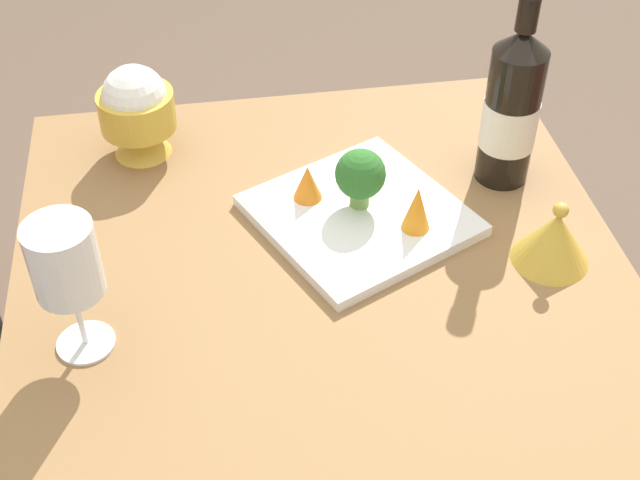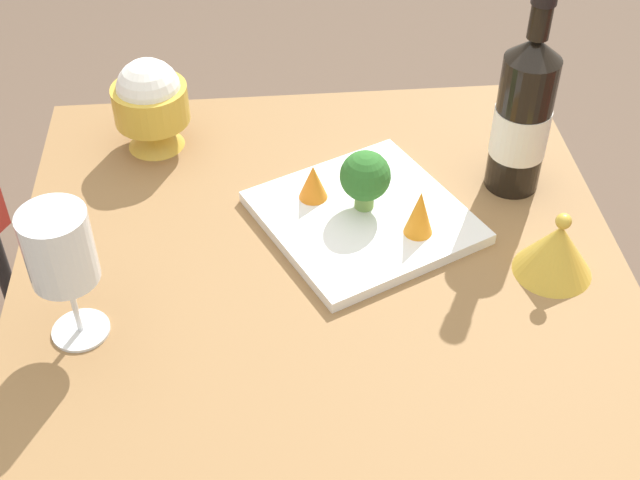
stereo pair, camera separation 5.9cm
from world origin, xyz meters
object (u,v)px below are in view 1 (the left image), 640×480
wine_glass (65,263)px  carrot_garnish_left (308,182)px  carrot_garnish_right (417,208)px  wine_bottle (512,107)px  serving_plate (360,215)px  broccoli_floret (360,175)px  rice_bowl (137,110)px  rice_bowl_lid (554,238)px

wine_glass → carrot_garnish_left: wine_glass is taller
carrot_garnish_left → carrot_garnish_right: 0.16m
carrot_garnish_right → wine_bottle: bearing=35.6°
serving_plate → carrot_garnish_right: (0.07, -0.04, 0.04)m
wine_bottle → broccoli_floret: wine_bottle is taller
rice_bowl → serving_plate: bearing=-35.5°
rice_bowl_lid → wine_bottle: bearing=92.0°
carrot_garnish_right → wine_glass: bearing=-163.7°
broccoli_floret → carrot_garnish_right: bearing=-42.6°
wine_glass → broccoli_floret: size_ratio=2.09×
carrot_garnish_left → carrot_garnish_right: carrot_garnish_right is taller
wine_bottle → carrot_garnish_right: (-0.15, -0.11, -0.07)m
rice_bowl_lid → broccoli_floret: 0.26m
rice_bowl → carrot_garnish_left: bearing=-36.5°
broccoli_floret → carrot_garnish_right: broccoli_floret is taller
wine_glass → rice_bowl: bearing=79.5°
wine_bottle → serving_plate: wine_bottle is taller
serving_plate → carrot_garnish_right: size_ratio=5.05×
wine_bottle → carrot_garnish_left: wine_bottle is taller
serving_plate → carrot_garnish_left: bearing=148.4°
wine_bottle → rice_bowl: bearing=164.5°
rice_bowl → rice_bowl_lid: 0.61m
carrot_garnish_right → rice_bowl_lid: bearing=-24.1°
rice_bowl → rice_bowl_lid: rice_bowl is taller
wine_bottle → broccoli_floret: size_ratio=3.50×
carrot_garnish_left → rice_bowl: bearing=143.5°
serving_plate → wine_bottle: bearing=16.6°
broccoli_floret → carrot_garnish_left: size_ratio=1.66×
broccoli_floret → carrot_garnish_left: 0.08m
rice_bowl → wine_bottle: bearing=-15.5°
rice_bowl → broccoli_floret: rice_bowl is taller
wine_bottle → broccoli_floret: 0.23m
carrot_garnish_left → carrot_garnish_right: bearing=-33.2°
wine_bottle → serving_plate: (-0.22, -0.07, -0.11)m
rice_bowl_lid → serving_plate: (-0.23, 0.12, -0.03)m
rice_bowl_lid → carrot_garnish_left: (-0.29, 0.16, 0.00)m
rice_bowl_lid → broccoli_floret: size_ratio=1.17×
rice_bowl_lid → wine_glass: bearing=-174.9°
broccoli_floret → carrot_garnish_left: bearing=158.2°
serving_plate → broccoli_floret: bearing=83.1°
broccoli_floret → carrot_garnish_right: 0.09m
rice_bowl → carrot_garnish_right: (0.35, -0.25, -0.02)m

